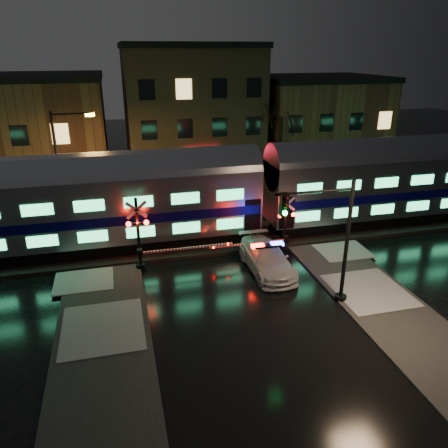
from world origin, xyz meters
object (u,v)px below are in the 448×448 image
at_px(police_car, 267,258).
at_px(crossing_signal_right, 280,231).
at_px(crossing_signal_left, 145,241).
at_px(streetlight, 63,165).
at_px(traffic_light, 328,242).

xyz_separation_m(police_car, crossing_signal_right, (1.40, 1.80, 0.78)).
xyz_separation_m(crossing_signal_left, streetlight, (-4.49, 6.69, 2.85)).
bearing_deg(traffic_light, police_car, 97.57).
distance_m(crossing_signal_right, crossing_signal_left, 7.79).
distance_m(crossing_signal_right, traffic_light, 5.95).
bearing_deg(streetlight, crossing_signal_right, -28.63).
distance_m(traffic_light, streetlight, 17.57).
height_order(police_car, crossing_signal_right, crossing_signal_right).
xyz_separation_m(police_car, traffic_light, (1.50, -3.89, 2.51)).
distance_m(crossing_signal_right, streetlight, 14.32).
bearing_deg(police_car, traffic_light, -69.58).
relative_size(crossing_signal_left, traffic_light, 0.96).
distance_m(police_car, streetlight, 14.33).
xyz_separation_m(police_car, crossing_signal_left, (-6.40, 1.81, 0.98)).
bearing_deg(traffic_light, crossing_signal_left, 130.69).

